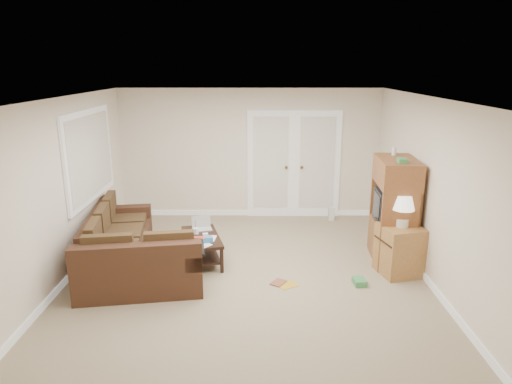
{
  "coord_description": "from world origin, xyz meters",
  "views": [
    {
      "loc": [
        0.15,
        -5.96,
        2.9
      ],
      "look_at": [
        0.12,
        0.52,
        1.1
      ],
      "focal_mm": 32.0,
      "sensor_mm": 36.0,
      "label": 1
    }
  ],
  "objects_px": {
    "tv_armoire": "(394,210)",
    "side_cabinet": "(400,246)",
    "sectional_sofa": "(128,252)",
    "coffee_table": "(202,247)"
  },
  "relations": [
    {
      "from": "tv_armoire",
      "to": "side_cabinet",
      "type": "distance_m",
      "value": 0.61
    },
    {
      "from": "sectional_sofa",
      "to": "tv_armoire",
      "type": "xyz_separation_m",
      "value": [
        3.93,
        0.45,
        0.5
      ]
    },
    {
      "from": "tv_armoire",
      "to": "side_cabinet",
      "type": "bearing_deg",
      "value": -87.26
    },
    {
      "from": "coffee_table",
      "to": "tv_armoire",
      "type": "distance_m",
      "value": 2.96
    },
    {
      "from": "sectional_sofa",
      "to": "side_cabinet",
      "type": "bearing_deg",
      "value": -8.94
    },
    {
      "from": "coffee_table",
      "to": "tv_armoire",
      "type": "height_order",
      "value": "tv_armoire"
    },
    {
      "from": "coffee_table",
      "to": "tv_armoire",
      "type": "xyz_separation_m",
      "value": [
        2.9,
        0.06,
        0.58
      ]
    },
    {
      "from": "side_cabinet",
      "to": "tv_armoire",
      "type": "bearing_deg",
      "value": 74.64
    },
    {
      "from": "sectional_sofa",
      "to": "coffee_table",
      "type": "relative_size",
      "value": 2.32
    },
    {
      "from": "side_cabinet",
      "to": "sectional_sofa",
      "type": "bearing_deg",
      "value": 165.91
    }
  ]
}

